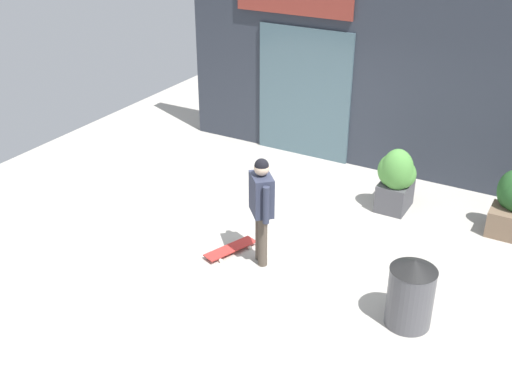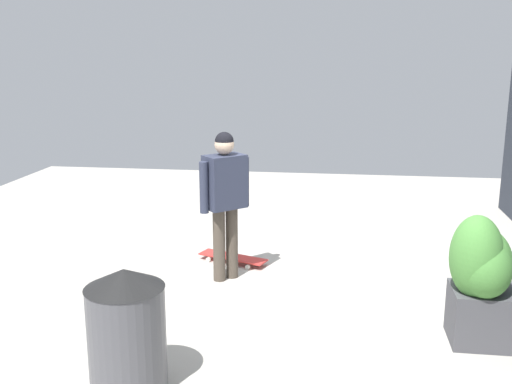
{
  "view_description": "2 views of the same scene",
  "coord_description": "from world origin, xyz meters",
  "px_view_note": "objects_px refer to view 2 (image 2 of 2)",
  "views": [
    {
      "loc": [
        3.5,
        -7.51,
        4.94
      ],
      "look_at": [
        -0.35,
        -0.75,
        0.91
      ],
      "focal_mm": 43.77,
      "sensor_mm": 36.0,
      "label": 1
    },
    {
      "loc": [
        5.82,
        0.1,
        2.37
      ],
      "look_at": [
        -0.35,
        -0.75,
        0.91
      ],
      "focal_mm": 41.49,
      "sensor_mm": 36.0,
      "label": 2
    }
  ],
  "objects_px": {
    "trash_bin": "(127,329)",
    "planter_box_right": "(482,275)",
    "skateboarder": "(225,192)",
    "skateboard": "(233,257)"
  },
  "relations": [
    {
      "from": "skateboarder",
      "to": "planter_box_right",
      "type": "xyz_separation_m",
      "value": [
        1.14,
        2.36,
        -0.37
      ]
    },
    {
      "from": "planter_box_right",
      "to": "skateboarder",
      "type": "bearing_deg",
      "value": -115.71
    },
    {
      "from": "skateboarder",
      "to": "skateboard",
      "type": "height_order",
      "value": "skateboarder"
    },
    {
      "from": "skateboarder",
      "to": "planter_box_right",
      "type": "bearing_deg",
      "value": -158.72
    },
    {
      "from": "planter_box_right",
      "to": "trash_bin",
      "type": "distance_m",
      "value": 2.87
    },
    {
      "from": "skateboard",
      "to": "planter_box_right",
      "type": "bearing_deg",
      "value": 166.03
    },
    {
      "from": "skateboarder",
      "to": "planter_box_right",
      "type": "relative_size",
      "value": 1.44
    },
    {
      "from": "skateboard",
      "to": "planter_box_right",
      "type": "relative_size",
      "value": 0.76
    },
    {
      "from": "trash_bin",
      "to": "planter_box_right",
      "type": "bearing_deg",
      "value": 111.96
    },
    {
      "from": "planter_box_right",
      "to": "skateboard",
      "type": "bearing_deg",
      "value": -124.64
    }
  ]
}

